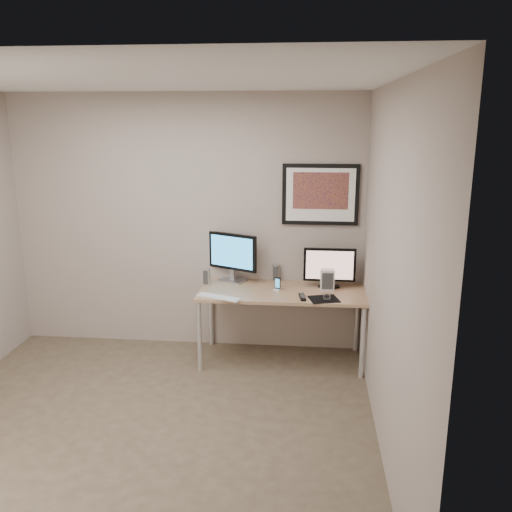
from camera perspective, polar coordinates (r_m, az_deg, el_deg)
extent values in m
plane|color=#4E3E30|center=(4.51, -11.74, -17.42)|extent=(3.60, 3.60, 0.00)
plane|color=white|center=(3.85, -13.79, 17.63)|extent=(3.60, 3.60, 0.00)
plane|color=gray|center=(5.58, -7.31, 3.38)|extent=(3.60, 0.00, 3.60)
plane|color=gray|center=(3.83, 13.83, -2.03)|extent=(0.00, 3.40, 3.40)
cube|color=#8F6745|center=(5.26, 2.75, -3.80)|extent=(1.60, 0.70, 0.03)
cylinder|color=silver|center=(5.19, -5.98, -8.42)|extent=(0.04, 0.04, 0.70)
cylinder|color=silver|center=(5.76, -4.75, -6.05)|extent=(0.04, 0.04, 0.70)
cylinder|color=silver|center=(5.12, 11.14, -8.96)|extent=(0.04, 0.04, 0.70)
cylinder|color=silver|center=(5.69, 10.58, -6.49)|extent=(0.04, 0.04, 0.70)
cube|color=black|center=(5.38, 6.80, 6.43)|extent=(0.75, 0.03, 0.60)
cube|color=white|center=(5.36, 6.80, 6.41)|extent=(0.67, 0.00, 0.52)
cube|color=orange|center=(5.35, 6.82, 6.82)|extent=(0.54, 0.00, 0.36)
cube|color=#B1B1B6|center=(5.54, -2.46, -2.58)|extent=(0.30, 0.27, 0.02)
cube|color=#B1B1B6|center=(5.52, -2.47, -1.95)|extent=(0.06, 0.06, 0.11)
cube|color=black|center=(5.46, -2.49, 0.46)|extent=(0.51, 0.26, 0.37)
cube|color=#2280BC|center=(5.44, -2.52, 0.42)|extent=(0.45, 0.21, 0.31)
cube|color=black|center=(5.39, 7.67, -3.21)|extent=(0.21, 0.12, 0.02)
cube|color=black|center=(5.38, 7.68, -2.87)|extent=(0.05, 0.04, 0.05)
cube|color=black|center=(5.32, 7.75, -0.92)|extent=(0.51, 0.03, 0.33)
cube|color=tan|center=(5.31, 7.76, -0.97)|extent=(0.46, 0.01, 0.28)
cylinder|color=#B1B1B6|center=(5.43, -5.18, -2.18)|extent=(0.08, 0.08, 0.16)
cylinder|color=#B1B1B6|center=(5.53, 2.13, -1.78)|extent=(0.08, 0.08, 0.18)
cube|color=black|center=(5.24, 2.30, -2.94)|extent=(0.08, 0.08, 0.13)
cube|color=silver|center=(5.05, -3.94, -4.35)|extent=(0.45, 0.26, 0.02)
cube|color=black|center=(5.04, 7.15, -4.52)|extent=(0.31, 0.29, 0.00)
ellipsoid|color=black|center=(5.05, 7.47, -4.24)|extent=(0.06, 0.10, 0.04)
cube|color=black|center=(5.05, 4.91, -4.30)|extent=(0.08, 0.19, 0.02)
cube|color=silver|center=(5.28, 7.51, -2.49)|extent=(0.14, 0.10, 0.20)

